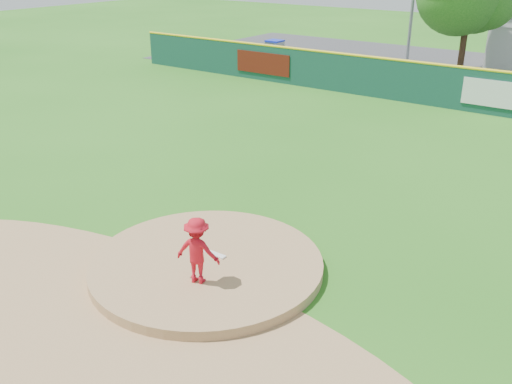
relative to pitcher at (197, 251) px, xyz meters
The scene contains 10 objects.
ground 1.37m from the pitcher, 119.83° to the left, with size 120.00×120.00×0.00m, color #286B19.
pitchers_mound 1.37m from the pitcher, 119.83° to the left, with size 5.50×5.50×0.50m, color #9E774C.
pitching_rubber 1.41m from the pitcher, 112.68° to the left, with size 0.60×0.15×0.04m, color white.
infield_dirt_arc 2.46m from the pitcher, 101.89° to the right, with size 15.40×15.40×0.01m, color #9E774C.
parking_lot 27.83m from the pitcher, 90.95° to the left, with size 44.00×16.00×0.02m, color #38383A.
pitcher is the anchor object (origin of this frame).
van 21.90m from the pitcher, 95.23° to the left, with size 2.15×4.67×1.30m, color silver.
fence_banners 19.36m from the pitcher, 104.69° to the left, with size 16.71×0.04×1.20m.
playground_slide 27.30m from the pitcher, 120.64° to the left, with size 0.98×2.75×1.52m.
outfield_fence 18.81m from the pitcher, 91.41° to the left, with size 40.00×0.14×2.07m.
Camera 1 is at (7.80, -8.83, 7.02)m, focal length 40.00 mm.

